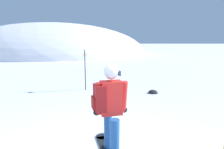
# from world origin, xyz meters

# --- Properties ---
(ridge_peak_main) EXTENTS (30.36, 27.33, 10.06)m
(ridge_peak_main) POSITION_xyz_m (-10.74, 29.43, 0.00)
(ridge_peak_main) COLOR white
(ridge_peak_main) RESTS_ON ground
(snowboarder_main) EXTENTS (0.74, 1.77, 1.71)m
(snowboarder_main) POSITION_xyz_m (0.14, 0.58, 0.92)
(snowboarder_main) COLOR black
(snowboarder_main) RESTS_ON ground
(piste_marker_near) EXTENTS (0.20, 0.20, 1.77)m
(piste_marker_near) POSITION_xyz_m (-1.15, 5.40, 1.01)
(piste_marker_near) COLOR black
(piste_marker_near) RESTS_ON ground
(rock_dark) EXTENTS (0.39, 0.33, 0.28)m
(rock_dark) POSITION_xyz_m (1.68, 4.93, 0.00)
(rock_dark) COLOR #282628
(rock_dark) RESTS_ON ground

